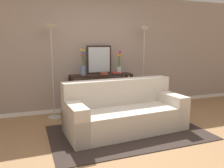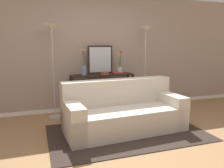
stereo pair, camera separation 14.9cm
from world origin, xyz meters
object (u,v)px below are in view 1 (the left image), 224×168
Objects in this scene: console_table at (101,86)px; wall_mirror at (99,60)px; couch at (124,113)px; fruit_bowl at (104,73)px; vase_tall_flowers at (83,67)px; vase_short_flowers at (119,65)px; book_row_under_console at (82,111)px; floor_lamp_right at (144,45)px; floor_lamp_left at (51,45)px; book_stack at (116,73)px.

wall_mirror is (-0.00, 0.13, 0.58)m from console_table.
fruit_bowl is at bearing 90.06° from couch.
vase_tall_flowers is (-0.42, -0.02, 0.46)m from console_table.
couch is at bearing -107.58° from vase_short_flowers.
floor_lamp_right is at bearing -3.66° from book_row_under_console.
couch is 1.47m from vase_tall_flowers.
wall_mirror reaches higher than couch.
vase_tall_flowers is (-1.42, 0.07, -0.46)m from floor_lamp_right.
floor_lamp_left is 10.40× the size of fruit_bowl.
book_stack is at bearing -0.25° from fruit_bowl.
couch is at bearing -69.54° from vase_tall_flowers.
book_stack is at bearing -36.38° from wall_mirror.
console_table is 0.73× the size of floor_lamp_right.
floor_lamp_left is at bearing 180.00° from floor_lamp_right.
console_table reaches higher than book_row_under_console.
wall_mirror reaches higher than vase_tall_flowers.
floor_lamp_right is 1.49m from vase_tall_flowers.
fruit_bowl is (0.03, -0.10, 0.30)m from console_table.
floor_lamp_right reaches higher than vase_tall_flowers.
book_row_under_console is at bearing 111.36° from couch.
floor_lamp_right is 7.65× the size of book_row_under_console.
book_row_under_console is (-0.86, 0.01, -0.98)m from vase_short_flowers.
floor_lamp_left reaches higher than fruit_bowl.
vase_short_flowers is at bearing -1.82° from console_table.
couch is 4.09× the size of vase_short_flowers.
console_table is 2.23× the size of wall_mirror.
console_table is at bearing 108.24° from fruit_bowl.
book_row_under_console is (-0.44, 0.00, -0.53)m from console_table.
floor_lamp_left is at bearing -175.00° from console_table.
console_table is 2.51× the size of vase_tall_flowers.
book_row_under_console is at bearing 176.34° from floor_lamp_right.
vase_short_flowers is (0.42, -0.01, 0.46)m from console_table.
couch is 1.90m from floor_lamp_right.
vase_tall_flowers is at bearing 173.95° from book_stack.
vase_short_flowers is (-0.59, 0.08, -0.46)m from floor_lamp_right.
fruit_bowl is 0.28m from book_stack.
fruit_bowl reaches higher than console_table.
fruit_bowl is at bearing -0.17° from floor_lamp_left.
vase_tall_flowers is 2.24× the size of book_row_under_console.
vase_short_flowers is 0.21m from book_stack.
floor_lamp_left reaches higher than wall_mirror.
book_row_under_console is at bearing 180.00° from console_table.
couch is 11.64× the size of fruit_bowl.
couch is 1.34m from book_row_under_console.
wall_mirror reaches higher than console_table.
console_table is 0.60m from wall_mirror.
couch reaches higher than book_row_under_console.
couch is 1.60m from wall_mirror.
wall_mirror is 3.39× the size of book_stack.
floor_lamp_left is 1.25m from fruit_bowl.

